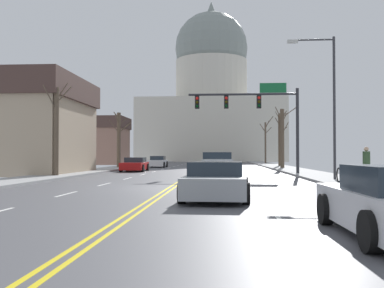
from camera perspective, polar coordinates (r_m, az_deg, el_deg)
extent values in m
cube|color=#4E4E53|center=(19.18, -2.70, -5.82)|extent=(14.00, 180.00, 0.06)
cube|color=yellow|center=(19.19, -3.06, -5.72)|extent=(0.10, 176.40, 0.00)
cube|color=yellow|center=(19.16, -2.34, -5.72)|extent=(0.10, 176.40, 0.00)
cube|color=silver|center=(5.64, 17.86, -16.28)|extent=(0.12, 2.20, 0.00)
cube|color=silver|center=(10.67, 11.02, -9.19)|extent=(0.12, 2.20, 0.00)
cube|color=silver|center=(15.81, 8.67, -6.63)|extent=(0.12, 2.20, 0.00)
cube|color=silver|center=(20.98, 7.49, -5.33)|extent=(0.12, 2.20, 0.00)
cube|color=silver|center=(26.16, 6.78, -4.54)|extent=(0.12, 2.20, 0.00)
cube|color=silver|center=(31.35, 6.30, -4.02)|extent=(0.12, 2.20, 0.00)
cube|color=silver|center=(36.54, 5.96, -3.64)|extent=(0.12, 2.20, 0.00)
cube|color=silver|center=(41.74, 5.70, -3.35)|extent=(0.12, 2.20, 0.00)
cube|color=silver|center=(46.93, 5.50, -3.13)|extent=(0.12, 2.20, 0.00)
cube|color=silver|center=(52.13, 5.34, -2.96)|extent=(0.12, 2.20, 0.00)
cube|color=silver|center=(57.32, 5.21, -2.81)|extent=(0.12, 2.20, 0.00)
cube|color=silver|center=(62.52, 5.10, -2.69)|extent=(0.12, 2.20, 0.00)
cube|color=silver|center=(67.72, 5.01, -2.59)|extent=(0.12, 2.20, 0.00)
cube|color=silver|center=(72.92, 4.93, -2.50)|extent=(0.12, 2.20, 0.00)
cube|color=silver|center=(78.12, 4.87, -2.42)|extent=(0.12, 2.20, 0.00)
cube|color=silver|center=(83.31, 4.81, -2.36)|extent=(0.12, 2.20, 0.00)
cube|color=silver|center=(16.76, -16.09, -6.30)|extent=(0.12, 2.20, 0.00)
cube|color=silver|center=(21.70, -11.37, -5.18)|extent=(0.12, 2.20, 0.00)
cube|color=silver|center=(26.75, -8.42, -4.47)|extent=(0.12, 2.20, 0.00)
cube|color=silver|center=(31.84, -6.42, -3.97)|extent=(0.12, 2.20, 0.00)
cube|color=silver|center=(36.96, -4.97, -3.61)|extent=(0.12, 2.20, 0.00)
cube|color=silver|center=(42.10, -3.88, -3.34)|extent=(0.12, 2.20, 0.00)
cube|color=silver|center=(47.26, -3.02, -3.12)|extent=(0.12, 2.20, 0.00)
cube|color=silver|center=(52.42, -2.34, -2.95)|extent=(0.12, 2.20, 0.00)
cube|color=silver|center=(57.59, -1.77, -2.81)|extent=(0.12, 2.20, 0.00)
cube|color=silver|center=(62.77, -1.30, -2.69)|extent=(0.12, 2.20, 0.00)
cube|color=silver|center=(67.95, -0.91, -2.59)|extent=(0.12, 2.20, 0.00)
cube|color=silver|center=(73.13, -0.56, -2.50)|extent=(0.12, 2.20, 0.00)
cube|color=silver|center=(78.31, -0.27, -2.42)|extent=(0.12, 2.20, 0.00)
cube|color=silver|center=(83.50, -0.01, -2.36)|extent=(0.12, 2.20, 0.00)
cube|color=#979797|center=(20.06, 22.31, -5.23)|extent=(3.00, 180.00, 0.14)
cylinder|color=#28282D|center=(31.98, 13.63, 1.73)|extent=(0.22, 0.22, 6.05)
cylinder|color=#28282D|center=(31.80, 6.62, 6.47)|extent=(7.80, 0.16, 0.16)
cube|color=black|center=(31.81, 8.74, 5.46)|extent=(0.32, 0.28, 0.92)
sphere|color=red|center=(31.69, 8.76, 5.99)|extent=(0.22, 0.22, 0.22)
sphere|color=#332B05|center=(31.65, 8.76, 5.49)|extent=(0.22, 0.22, 0.22)
sphere|color=black|center=(31.62, 8.76, 4.99)|extent=(0.22, 0.22, 0.22)
cube|color=black|center=(31.70, 4.50, 5.47)|extent=(0.32, 0.28, 0.92)
sphere|color=red|center=(31.57, 4.50, 6.01)|extent=(0.22, 0.22, 0.22)
sphere|color=#332B05|center=(31.54, 4.50, 5.50)|extent=(0.22, 0.22, 0.22)
sphere|color=black|center=(31.51, 4.50, 5.00)|extent=(0.22, 0.22, 0.22)
cube|color=black|center=(31.75, 0.68, 5.46)|extent=(0.32, 0.28, 0.92)
sphere|color=red|center=(31.62, 0.66, 5.99)|extent=(0.22, 0.22, 0.22)
sphere|color=#332B05|center=(31.59, 0.66, 5.49)|extent=(0.22, 0.22, 0.22)
sphere|color=black|center=(31.56, 0.66, 4.98)|extent=(0.22, 0.22, 0.22)
cube|color=#146033|center=(32.06, 10.55, 7.23)|extent=(1.90, 0.06, 0.70)
cylinder|color=#333338|center=(24.52, 18.11, 4.54)|extent=(0.14, 0.14, 7.62)
cylinder|color=#333338|center=(24.92, 15.55, 12.99)|extent=(2.18, 0.09, 0.09)
cube|color=#B2B2AD|center=(24.71, 13.01, 12.93)|extent=(0.56, 0.24, 0.16)
cube|color=beige|center=(93.11, 2.55, 1.66)|extent=(29.88, 18.56, 12.72)
cylinder|color=beige|center=(94.29, 2.54, 8.20)|extent=(15.20, 15.20, 8.77)
sphere|color=gray|center=(95.72, 2.54, 12.38)|extent=(15.47, 15.47, 15.47)
cone|color=gray|center=(98.23, 2.53, 17.45)|extent=(1.80, 1.80, 2.40)
cube|color=#ADB2B7|center=(26.96, 3.30, -3.20)|extent=(2.01, 5.35, 0.75)
cube|color=#1E2833|center=(27.69, 3.29, -1.73)|extent=(1.80, 1.84, 0.63)
cube|color=#ADB2B7|center=(24.36, 3.34, -2.26)|extent=(1.77, 0.13, 0.22)
cylinder|color=black|center=(28.57, 1.36, -3.49)|extent=(0.29, 0.80, 0.80)
cylinder|color=black|center=(28.59, 5.21, -3.48)|extent=(0.29, 0.80, 0.80)
cylinder|color=black|center=(25.39, 1.16, -3.75)|extent=(0.29, 0.80, 0.80)
cylinder|color=black|center=(25.40, 5.50, -3.75)|extent=(0.29, 0.80, 0.80)
cube|color=silver|center=(19.97, 3.06, -4.30)|extent=(1.82, 4.35, 0.55)
cube|color=#232D38|center=(19.83, 3.05, -2.95)|extent=(1.58, 1.93, 0.40)
cylinder|color=black|center=(21.35, 0.75, -4.42)|extent=(0.23, 0.64, 0.64)
cylinder|color=black|center=(21.31, 5.54, -4.42)|extent=(0.23, 0.64, 0.64)
cylinder|color=black|center=(18.68, 0.22, -4.86)|extent=(0.23, 0.64, 0.64)
cylinder|color=black|center=(18.63, 5.71, -4.86)|extent=(0.23, 0.64, 0.64)
cube|color=#9EA3A8|center=(14.31, 3.19, -5.31)|extent=(2.07, 4.76, 0.63)
cube|color=#232D38|center=(14.14, 3.16, -3.21)|extent=(1.74, 2.14, 0.43)
cylinder|color=black|center=(15.84, 0.03, -5.49)|extent=(0.24, 0.65, 0.64)
cylinder|color=black|center=(15.76, 6.92, -5.50)|extent=(0.24, 0.65, 0.64)
cylinder|color=black|center=(12.96, -1.34, -6.41)|extent=(0.24, 0.65, 0.64)
cylinder|color=black|center=(12.86, 7.11, -6.44)|extent=(0.24, 0.65, 0.64)
cylinder|color=black|center=(9.58, 17.05, -8.14)|extent=(0.23, 0.64, 0.64)
cylinder|color=black|center=(7.06, 22.31, -10.56)|extent=(0.23, 0.64, 0.64)
cube|color=#B71414|center=(37.66, -7.51, -2.86)|extent=(1.93, 4.46, 0.61)
cube|color=#232D38|center=(38.03, -7.40, -2.07)|extent=(1.65, 2.10, 0.43)
cylinder|color=black|center=(36.17, -6.47, -3.16)|extent=(0.24, 0.65, 0.64)
cylinder|color=black|center=(36.50, -9.29, -3.13)|extent=(0.24, 0.65, 0.64)
cylinder|color=black|center=(38.88, -5.84, -3.03)|extent=(0.24, 0.65, 0.64)
cylinder|color=black|center=(39.18, -8.47, -3.01)|extent=(0.24, 0.65, 0.64)
cube|color=silver|center=(49.18, -4.52, -2.48)|extent=(1.77, 4.44, 0.67)
cube|color=#232D38|center=(49.39, -4.48, -1.83)|extent=(1.54, 2.00, 0.45)
cylinder|color=black|center=(47.71, -3.71, -2.73)|extent=(0.23, 0.64, 0.64)
cylinder|color=black|center=(47.95, -5.76, -2.71)|extent=(0.23, 0.64, 0.64)
cylinder|color=black|center=(50.43, -3.34, -2.65)|extent=(0.23, 0.64, 0.64)
cylinder|color=black|center=(50.66, -5.27, -2.64)|extent=(0.23, 0.64, 0.64)
cube|color=#8C6656|center=(64.68, -13.53, -0.34)|extent=(11.02, 6.69, 5.14)
cube|color=#47332D|center=(64.83, -13.51, 2.66)|extent=(11.47, 6.96, 1.65)
cylinder|color=#4C3D2D|center=(51.78, 11.38, 0.58)|extent=(0.32, 0.32, 6.09)
cylinder|color=#4C3D2D|center=(52.45, 11.11, 3.72)|extent=(0.42, 1.12, 1.02)
cylinder|color=#4C3D2D|center=(52.04, 11.11, 2.91)|extent=(0.55, 0.48, 0.93)
cylinder|color=#4C3D2D|center=(52.17, 11.82, 3.58)|extent=(0.97, 0.46, 1.34)
cylinder|color=#4C3D2D|center=(52.18, 11.83, 3.67)|extent=(0.94, 0.42, 0.67)
cylinder|color=#4C3D2D|center=(52.49, 11.84, 1.78)|extent=(1.11, 1.30, 0.90)
cylinder|color=#4C3D2D|center=(51.49, 11.58, 1.89)|extent=(0.41, 0.82, 0.80)
cylinder|color=#4C3D2D|center=(51.24, 11.48, 3.18)|extent=(0.10, 1.40, 1.42)
cylinder|color=brown|center=(28.91, -17.35, 1.61)|extent=(0.33, 0.33, 5.58)
cylinder|color=brown|center=(29.85, -17.75, 4.13)|extent=(1.11, 1.49, 0.98)
cylinder|color=brown|center=(29.61, -17.30, 5.84)|extent=(0.45, 1.02, 0.68)
cylinder|color=brown|center=(28.76, -18.11, 5.76)|extent=(0.58, 0.97, 1.53)
cylinder|color=brown|center=(29.57, -16.63, 6.57)|extent=(0.42, 1.10, 1.29)
cylinder|color=brown|center=(29.32, -17.69, 5.68)|extent=(0.64, 0.42, 0.87)
cylinder|color=brown|center=(28.36, -16.45, 6.15)|extent=(1.41, 1.18, 0.91)
cylinder|color=brown|center=(66.52, 9.58, 0.17)|extent=(0.26, 0.26, 6.15)
cylinder|color=brown|center=(67.06, 9.80, 2.49)|extent=(0.71, 0.85, 1.32)
cylinder|color=brown|center=(66.82, 9.96, 1.76)|extent=(1.05, 0.48, 1.06)
cylinder|color=brown|center=(67.25, 9.23, 2.08)|extent=(0.82, 1.47, 1.37)
cylinder|color=brown|center=(66.70, 10.06, 2.91)|extent=(1.25, 0.21, 1.63)
cylinder|color=brown|center=(45.40, -9.56, 0.53)|extent=(0.39, 0.39, 5.61)
cylinder|color=brown|center=(45.03, -9.79, 3.22)|extent=(0.25, 1.11, 1.15)
cylinder|color=brown|center=(44.84, -8.77, 2.16)|extent=(1.55, 1.02, 0.99)
cylinder|color=brown|center=(45.12, -9.86, 3.76)|extent=(0.38, 1.02, 0.58)
cylinder|color=brown|center=(45.20, -10.17, 2.28)|extent=(0.92, 0.83, 1.35)
cylinder|color=brown|center=(45.42, -8.86, 2.03)|extent=(1.14, 0.27, 0.93)
cylinder|color=brown|center=(45.41, -9.07, 2.81)|extent=(0.82, 0.08, 0.78)
cylinder|color=brown|center=(43.76, 11.71, 0.73)|extent=(0.40, 0.40, 5.79)
cylinder|color=brown|center=(44.17, 11.96, 3.27)|extent=(0.58, 0.62, 0.98)
cylinder|color=brown|center=(43.31, 11.28, 3.88)|extent=(0.89, 1.21, 1.32)
cylinder|color=brown|center=(43.57, 12.10, 2.06)|extent=(0.62, 0.64, 1.17)
cylinder|color=brown|center=(43.43, 12.57, 4.03)|extent=(1.25, 1.25, 0.92)
cylinder|color=#33333D|center=(22.11, 21.63, -3.58)|extent=(0.16, 0.16, 0.85)
cylinder|color=#33333D|center=(22.16, 22.09, -3.57)|extent=(0.16, 0.16, 0.85)
cylinder|color=#334C2D|center=(22.12, 21.84, -1.74)|extent=(0.34, 0.34, 0.65)
sphere|color=tan|center=(22.12, 21.83, -0.61)|extent=(0.22, 0.22, 0.22)
torus|color=black|center=(22.08, 18.64, -3.86)|extent=(0.06, 0.72, 0.72)
torus|color=black|center=(21.07, 19.37, -3.98)|extent=(0.06, 0.72, 0.72)
cylinder|color=black|center=(21.57, 18.99, -3.17)|extent=(0.04, 0.79, 0.04)
cube|color=black|center=(21.34, 19.15, -2.71)|extent=(0.12, 0.20, 0.06)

